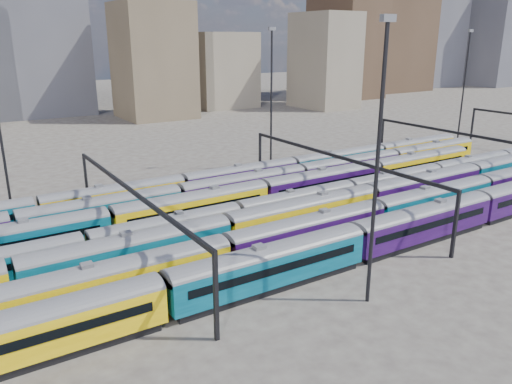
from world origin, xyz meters
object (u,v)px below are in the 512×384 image
rake_0 (423,219)px  mast_2 (378,157)px  rake_1 (226,250)px  rake_2 (304,211)px

rake_0 → mast_2: mast_2 is taller
rake_1 → rake_2: bearing=19.6°
rake_0 → rake_1: (-24.42, 5.00, -0.08)m
rake_2 → mast_2: 21.02m
rake_0 → rake_1: bearing=168.4°
rake_0 → mast_2: bearing=-156.2°
rake_1 → rake_2: 14.93m
rake_1 → mast_2: 18.50m
rake_1 → rake_0: bearing=-11.6°
rake_2 → mast_2: bearing=-108.0°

